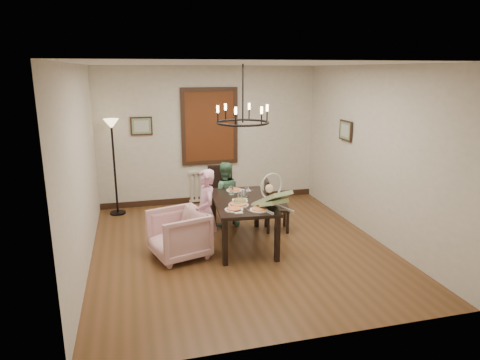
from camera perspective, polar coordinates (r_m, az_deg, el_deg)
name	(u,v)px	position (r m, az deg, el deg)	size (l,w,h in m)	color
room_shell	(234,156)	(6.77, -0.82, 3.28)	(4.51, 5.00, 2.81)	brown
dining_table	(243,205)	(6.73, 0.36, -3.39)	(1.01, 1.63, 0.73)	black
chair_far	(222,195)	(7.79, -2.44, -1.95)	(0.45, 0.45, 1.03)	black
chair_right	(277,205)	(7.39, 4.95, -3.34)	(0.41, 0.41, 0.92)	black
armchair	(179,234)	(6.44, -8.18, -7.17)	(0.77, 0.79, 0.71)	#D7A4AB
elderly_woman	(206,219)	(6.46, -4.55, -5.25)	(0.40, 0.26, 1.08)	#ECA6C9
seated_man	(224,200)	(7.60, -2.10, -2.63)	(0.47, 0.37, 0.96)	#4B7E5B
baby_bouncer	(272,197)	(6.24, 4.34, -2.29)	(0.41, 0.57, 0.37)	#AAC98B
salad_bowl	(240,201)	(6.53, -0.02, -2.88)	(0.28, 0.28, 0.07)	white
pizza_platter	(239,204)	(6.43, -0.20, -3.27)	(0.30, 0.30, 0.04)	tan
drinking_glass	(239,197)	(6.64, -0.12, -2.22)	(0.07, 0.07, 0.14)	silver
window_blinds	(210,126)	(8.76, -4.07, 7.14)	(1.00, 0.03, 1.40)	#592D11
radiator	(211,186)	(9.03, -3.95, -0.74)	(0.92, 0.12, 0.62)	silver
picture_back	(141,126)	(8.63, -13.01, 7.03)	(0.42, 0.03, 0.36)	black
picture_right	(346,131)	(8.01, 13.89, 6.42)	(0.42, 0.03, 0.36)	black
floor_lamp	(115,169)	(8.44, -16.38, 1.47)	(0.30, 0.30, 1.80)	black
chandelier	(243,123)	(6.45, 0.37, 7.67)	(0.80, 0.80, 0.04)	black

